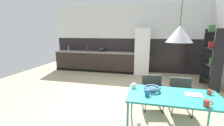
# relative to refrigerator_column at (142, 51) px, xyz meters

# --- Properties ---
(ground_plane) EXTENTS (9.22, 9.22, 0.00)m
(ground_plane) POSITION_rel_refrigerator_column_xyz_m (-0.69, -3.13, -0.98)
(ground_plane) COLOR tan
(back_wall_splashback_dark) EXTENTS (6.91, 0.12, 1.50)m
(back_wall_splashback_dark) POSITION_rel_refrigerator_column_xyz_m (-0.69, 0.36, -0.23)
(back_wall_splashback_dark) COLOR black
(back_wall_splashback_dark) RESTS_ON ground
(back_wall_panel_upper) EXTENTS (6.91, 0.12, 1.50)m
(back_wall_panel_upper) POSITION_rel_refrigerator_column_xyz_m (-0.69, 0.36, 1.27)
(back_wall_panel_upper) COLOR silver
(back_wall_panel_upper) RESTS_ON back_wall_splashback_dark
(kitchen_counter) EXTENTS (3.70, 0.63, 0.90)m
(kitchen_counter) POSITION_rel_refrigerator_column_xyz_m (-2.16, -0.00, -0.52)
(kitchen_counter) COLOR #2B221C
(kitchen_counter) RESTS_ON ground
(refrigerator_column) EXTENTS (0.61, 0.60, 1.95)m
(refrigerator_column) POSITION_rel_refrigerator_column_xyz_m (0.00, 0.00, 0.00)
(refrigerator_column) COLOR silver
(refrigerator_column) RESTS_ON ground
(dining_table) EXTENTS (1.54, 0.81, 0.74)m
(dining_table) POSITION_rel_refrigerator_column_xyz_m (0.66, -3.97, -0.29)
(dining_table) COLOR teal
(dining_table) RESTS_ON ground
(armchair_near_window) EXTENTS (0.50, 0.48, 0.77)m
(armchair_near_window) POSITION_rel_refrigerator_column_xyz_m (0.97, -3.11, -0.48)
(armchair_near_window) COLOR #353B3B
(armchair_near_window) RESTS_ON ground
(armchair_far_side) EXTENTS (0.56, 0.55, 0.78)m
(armchair_far_side) POSITION_rel_refrigerator_column_xyz_m (0.36, -3.05, -0.47)
(armchair_far_side) COLOR #353B3B
(armchair_far_side) RESTS_ON ground
(fruit_bowl) EXTENTS (0.30, 0.30, 0.09)m
(fruit_bowl) POSITION_rel_refrigerator_column_xyz_m (0.31, -3.86, -0.18)
(fruit_bowl) COLOR #33607F
(fruit_bowl) RESTS_ON dining_table
(open_book) EXTENTS (0.27, 0.19, 0.02)m
(open_book) POSITION_rel_refrigerator_column_xyz_m (1.00, -3.88, -0.23)
(open_book) COLOR white
(open_book) RESTS_ON dining_table
(mug_white_ceramic) EXTENTS (0.11, 0.07, 0.08)m
(mug_white_ceramic) POSITION_rel_refrigerator_column_xyz_m (1.27, -3.79, -0.20)
(mug_white_ceramic) COLOR #B23D33
(mug_white_ceramic) RESTS_ON dining_table
(mug_tall_blue) EXTENTS (0.13, 0.08, 0.11)m
(mug_tall_blue) POSITION_rel_refrigerator_column_xyz_m (0.23, -4.09, -0.18)
(mug_tall_blue) COLOR #335B93
(mug_tall_blue) RESTS_ON dining_table
(mug_short_terracotta) EXTENTS (0.12, 0.08, 0.09)m
(mug_short_terracotta) POSITION_rel_refrigerator_column_xyz_m (-0.02, -3.78, -0.19)
(mug_short_terracotta) COLOR white
(mug_short_terracotta) RESTS_ON dining_table
(mug_dark_espresso) EXTENTS (0.13, 0.08, 0.09)m
(mug_dark_espresso) POSITION_rel_refrigerator_column_xyz_m (1.06, -4.27, -0.19)
(mug_dark_espresso) COLOR #B23D33
(mug_dark_espresso) RESTS_ON dining_table
(cooking_pot) EXTENTS (0.21, 0.21, 0.16)m
(cooking_pot) POSITION_rel_refrigerator_column_xyz_m (-1.84, 0.07, -0.00)
(cooking_pot) COLOR black
(cooking_pot) RESTS_ON kitchen_counter
(bottle_vinegar_dark) EXTENTS (0.06, 0.06, 0.30)m
(bottle_vinegar_dark) POSITION_rel_refrigerator_column_xyz_m (-2.45, -0.12, 0.05)
(bottle_vinegar_dark) COLOR maroon
(bottle_vinegar_dark) RESTS_ON kitchen_counter
(bottle_oil_tall) EXTENTS (0.06, 0.06, 0.27)m
(bottle_oil_tall) POSITION_rel_refrigerator_column_xyz_m (-3.52, 0.07, 0.03)
(bottle_oil_tall) COLOR tan
(bottle_oil_tall) RESTS_ON kitchen_counter
(open_shelf_unit) EXTENTS (0.30, 0.89, 2.02)m
(open_shelf_unit) POSITION_rel_refrigerator_column_xyz_m (2.21, -1.26, 0.03)
(open_shelf_unit) COLOR black
(open_shelf_unit) RESTS_ON ground
(pendant_lamp_over_table_near) EXTENTS (0.40, 0.40, 1.32)m
(pendant_lamp_over_table_near) POSITION_rel_refrigerator_column_xyz_m (0.66, -4.01, 0.79)
(pendant_lamp_over_table_near) COLOR black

